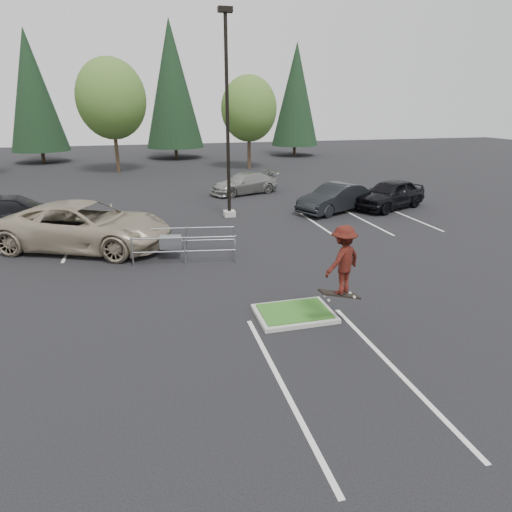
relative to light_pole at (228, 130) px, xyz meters
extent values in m
plane|color=black|center=(-0.50, -12.00, -4.56)|extent=(120.00, 120.00, 0.00)
cube|color=#9C9B91|center=(-0.50, -12.00, -4.50)|extent=(2.20, 1.60, 0.12)
cube|color=#1E551A|center=(-0.50, -12.00, -4.42)|extent=(1.95, 1.35, 0.05)
cube|color=silver|center=(-5.00, -3.00, -4.56)|extent=(0.12, 5.20, 0.01)
cube|color=silver|center=(-7.70, -3.00, -4.56)|extent=(0.12, 5.20, 0.01)
cube|color=silver|center=(-10.40, -3.00, -4.56)|extent=(0.12, 5.20, 0.01)
cube|color=silver|center=(4.00, -3.00, -4.56)|extent=(0.12, 5.20, 0.01)
cube|color=silver|center=(6.70, -3.00, -4.56)|extent=(0.12, 5.20, 0.01)
cube|color=silver|center=(9.40, -3.00, -4.56)|extent=(0.12, 5.20, 0.01)
cube|color=silver|center=(-1.85, -15.00, -4.56)|extent=(0.12, 6.00, 0.01)
cube|color=silver|center=(0.85, -15.00, -4.56)|extent=(0.12, 6.00, 0.01)
cube|color=#9C9B91|center=(0.00, 0.00, -4.41)|extent=(0.60, 0.60, 0.30)
cylinder|color=black|center=(0.00, 0.00, 0.44)|extent=(0.18, 0.18, 10.00)
cube|color=black|center=(0.00, 0.00, 5.44)|extent=(0.70, 0.35, 0.25)
cylinder|color=#38281C|center=(-6.50, 18.50, -2.81)|extent=(0.32, 0.32, 3.50)
ellipsoid|color=#366023|center=(-6.50, 18.50, 1.70)|extent=(5.89, 5.89, 6.77)
sphere|color=#366023|center=(-5.90, 18.20, 0.96)|extent=(3.68, 3.68, 3.68)
sphere|color=#366023|center=(-7.00, 18.90, 1.15)|extent=(4.05, 4.05, 4.05)
cylinder|color=#38281C|center=(5.50, 17.80, -3.04)|extent=(0.32, 0.32, 3.04)
ellipsoid|color=#366023|center=(5.50, 17.80, 0.88)|extent=(5.12, 5.12, 5.89)
sphere|color=#366023|center=(6.10, 17.50, 0.24)|extent=(3.20, 3.20, 3.20)
sphere|color=#366023|center=(5.00, 18.20, 0.40)|extent=(3.52, 3.52, 3.52)
cylinder|color=#38281C|center=(-14.50, 28.00, -3.96)|extent=(0.36, 0.36, 1.20)
cone|color=black|center=(-14.50, 28.00, 2.54)|extent=(5.72, 5.72, 11.80)
cylinder|color=#38281C|center=(-0.50, 28.50, -3.96)|extent=(0.36, 0.36, 1.20)
cone|color=black|center=(-0.50, 28.50, 3.29)|extent=(6.38, 6.38, 13.30)
cylinder|color=#38281C|center=(13.50, 27.50, -3.96)|extent=(0.36, 0.36, 1.20)
cone|color=black|center=(13.50, 27.50, 2.29)|extent=(5.50, 5.50, 11.30)
cylinder|color=#989AA0|center=(-5.03, -6.65, -4.00)|extent=(0.06, 0.06, 1.12)
cylinder|color=#989AA0|center=(-4.80, -5.31, -4.00)|extent=(0.06, 0.06, 1.12)
cylinder|color=#989AA0|center=(-3.11, -6.97, -4.00)|extent=(0.06, 0.06, 1.12)
cylinder|color=#989AA0|center=(-2.89, -5.63, -4.00)|extent=(0.06, 0.06, 1.12)
cylinder|color=#989AA0|center=(-1.20, -7.29, -4.00)|extent=(0.06, 0.06, 1.12)
cylinder|color=#989AA0|center=(-0.97, -5.95, -4.00)|extent=(0.06, 0.06, 1.12)
cylinder|color=#989AA0|center=(-3.11, -6.97, -4.02)|extent=(3.84, 0.69, 0.05)
cylinder|color=#989AA0|center=(-3.11, -6.97, -3.49)|extent=(3.84, 0.69, 0.05)
cylinder|color=#989AA0|center=(-2.89, -5.63, -4.02)|extent=(3.84, 0.69, 0.05)
cylinder|color=#989AA0|center=(-2.89, -5.63, -3.49)|extent=(3.84, 0.69, 0.05)
cube|color=#989AA0|center=(-3.57, -6.21, -3.86)|extent=(0.90, 0.63, 0.47)
cube|color=black|center=(0.39, -13.00, -3.55)|extent=(1.20, 0.45, 0.37)
cylinder|color=beige|center=(0.02, -13.12, -3.61)|extent=(0.07, 0.04, 0.07)
cylinder|color=beige|center=(0.02, -12.88, -3.61)|extent=(0.07, 0.04, 0.07)
cylinder|color=beige|center=(0.76, -13.12, -3.61)|extent=(0.07, 0.04, 0.07)
cylinder|color=beige|center=(0.76, -12.88, -3.61)|extent=(0.07, 0.04, 0.07)
imported|color=maroon|center=(0.39, -13.00, -2.58)|extent=(1.37, 1.14, 1.84)
imported|color=tan|center=(-7.00, -3.86, -3.57)|extent=(7.80, 5.89, 1.97)
imported|color=black|center=(-10.50, -0.50, -3.68)|extent=(6.27, 3.07, 1.76)
imported|color=black|center=(6.00, -0.50, -3.77)|extent=(5.04, 3.52, 1.58)
imported|color=black|center=(9.50, -0.50, -3.71)|extent=(5.36, 3.88, 1.69)
imported|color=gray|center=(2.32, 6.00, -3.86)|extent=(5.21, 3.40, 1.40)
camera|label=1|loc=(-4.39, -22.44, 1.19)|focal=30.00mm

